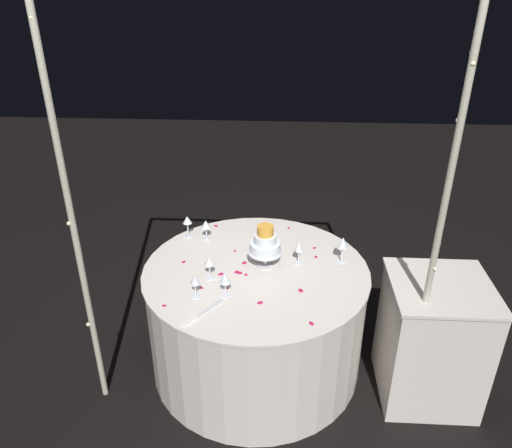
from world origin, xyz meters
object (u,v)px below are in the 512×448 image
at_px(wine_glass_1, 225,279).
at_px(wine_glass_6, 206,225).
at_px(wine_glass_0, 187,221).
at_px(cake_knife, 202,313).
at_px(tiered_cake, 265,244).
at_px(wine_glass_2, 209,263).
at_px(wine_glass_3, 343,243).
at_px(wine_glass_4, 299,248).
at_px(decorative_arch, 252,173).
at_px(side_table, 431,340).
at_px(wine_glass_5, 195,280).
at_px(main_table, 256,318).

xyz_separation_m(wine_glass_1, wine_glass_6, (0.21, -0.64, 0.00)).
relative_size(wine_glass_0, cake_knife, 0.66).
bearing_deg(tiered_cake, cake_knife, 57.46).
bearing_deg(wine_glass_2, wine_glass_1, 123.77).
distance_m(wine_glass_3, wine_glass_4, 0.28).
bearing_deg(tiered_cake, wine_glass_1, 57.32).
bearing_deg(tiered_cake, wine_glass_6, -36.37).
bearing_deg(decorative_arch, tiered_cake, -98.07).
xyz_separation_m(decorative_arch, side_table, (-1.10, -0.16, -1.15)).
distance_m(wine_glass_1, wine_glass_5, 0.17).
distance_m(wine_glass_0, wine_glass_2, 0.55).
bearing_deg(tiered_cake, wine_glass_3, -171.30).
bearing_deg(wine_glass_0, wine_glass_3, 165.62).
xyz_separation_m(wine_glass_0, wine_glass_5, (-0.17, 0.70, -0.01)).
bearing_deg(wine_glass_5, wine_glass_2, -105.40).
xyz_separation_m(decorative_arch, wine_glass_3, (-0.54, -0.46, -0.65)).
relative_size(side_table, wine_glass_5, 5.26).
xyz_separation_m(side_table, tiered_cake, (1.04, -0.23, 0.52)).
distance_m(decorative_arch, cake_knife, 0.84).
bearing_deg(wine_glass_2, wine_glass_5, 74.60).
distance_m(wine_glass_4, wine_glass_5, 0.72).
xyz_separation_m(wine_glass_5, cake_knife, (-0.06, 0.16, -0.11)).
distance_m(tiered_cake, wine_glass_5, 0.52).
bearing_deg(wine_glass_3, side_table, 150.96).
bearing_deg(side_table, wine_glass_1, 4.57).
distance_m(tiered_cake, wine_glass_6, 0.52).
xyz_separation_m(tiered_cake, wine_glass_5, (0.38, 0.35, -0.05)).
distance_m(wine_glass_3, cake_knife, 1.01).
relative_size(wine_glass_4, wine_glass_5, 0.99).
bearing_deg(wine_glass_2, main_table, -157.73).
bearing_deg(decorative_arch, wine_glass_3, -139.57).
bearing_deg(wine_glass_4, wine_glass_0, -21.04).
relative_size(wine_glass_2, wine_glass_3, 0.81).
relative_size(wine_glass_5, cake_knife, 0.63).
xyz_separation_m(wine_glass_1, wine_glass_5, (0.17, 0.02, 0.00)).
height_order(decorative_arch, tiered_cake, decorative_arch).
bearing_deg(main_table, wine_glass_1, 61.04).
distance_m(side_table, tiered_cake, 1.19).
relative_size(wine_glass_0, wine_glass_5, 1.04).
height_order(side_table, wine_glass_4, wine_glass_4).
height_order(wine_glass_0, wine_glass_2, wine_glass_0).
xyz_separation_m(wine_glass_4, wine_glass_5, (0.60, 0.40, 0.00)).
relative_size(main_table, wine_glass_4, 9.22).
relative_size(decorative_arch, side_table, 2.97).
bearing_deg(wine_glass_6, wine_glass_0, -13.62).
distance_m(wine_glass_1, wine_glass_2, 0.21).
bearing_deg(side_table, wine_glass_5, 4.84).
relative_size(side_table, cake_knife, 3.33).
distance_m(wine_glass_4, cake_knife, 0.79).
distance_m(side_table, wine_glass_6, 1.63).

